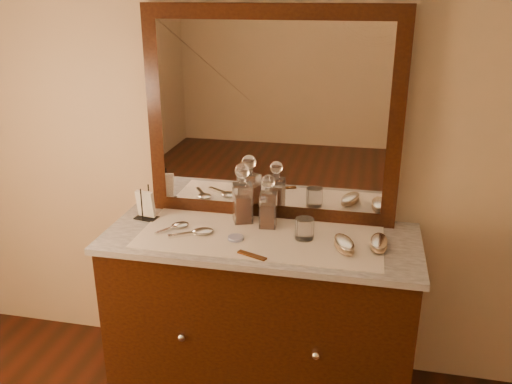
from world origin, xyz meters
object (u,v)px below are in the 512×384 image
pin_dish (236,238)px  mirror_frame (272,116)px  hand_mirror_inner (199,232)px  comb (252,255)px  hand_mirror_outer (177,226)px  brush_near (344,244)px  decanter_left (243,199)px  brush_far (379,243)px  dresser_cabinet (260,317)px  decanter_right (268,207)px  napkin_rack (146,206)px

pin_dish → mirror_frame: bearing=72.4°
hand_mirror_inner → mirror_frame: bearing=46.3°
comb → hand_mirror_outer: bearing=174.0°
brush_near → hand_mirror_outer: size_ratio=1.07×
decanter_left → hand_mirror_inner: (-0.16, -0.18, -0.10)m
pin_dish → hand_mirror_outer: hand_mirror_outer is taller
brush_near → brush_far: (0.15, 0.05, -0.00)m
brush_far → dresser_cabinet: bearing=177.7°
comb → decanter_right: (0.01, 0.31, 0.10)m
dresser_cabinet → decanter_left: size_ratio=4.80×
brush_far → hand_mirror_outer: (-0.93, 0.02, -0.02)m
napkin_rack → brush_far: (1.11, -0.10, -0.04)m
decanter_right → hand_mirror_outer: decanter_right is taller
pin_dish → brush_near: size_ratio=0.38×
napkin_rack → decanter_left: size_ratio=0.57×
brush_near → pin_dish: bearing=-179.8°
pin_dish → brush_far: size_ratio=0.43×
hand_mirror_outer → comb: bearing=-27.3°
comb → brush_far: brush_far is taller
brush_near → hand_mirror_inner: 0.66m
napkin_rack → hand_mirror_inner: 0.33m
hand_mirror_outer → brush_near: bearing=-4.7°
decanter_right → hand_mirror_outer: size_ratio=1.47×
pin_dish → napkin_rack: bearing=163.7°
comb → hand_mirror_outer: 0.46m
decanter_left → decanter_right: bearing=-14.8°
mirror_frame → hand_mirror_inner: mirror_frame is taller
decanter_right → hand_mirror_outer: 0.44m
brush_far → mirror_frame: bearing=153.2°
mirror_frame → pin_dish: 0.59m
mirror_frame → brush_near: 0.68m
dresser_cabinet → pin_dish: 0.47m
napkin_rack → decanter_left: decanter_left is taller
pin_dish → hand_mirror_inner: 0.18m
pin_dish → decanter_right: bearing=55.8°
comb → hand_mirror_inner: (-0.29, 0.17, 0.00)m
pin_dish → comb: (0.11, -0.14, -0.00)m
pin_dish → napkin_rack: (-0.49, 0.14, 0.06)m
brush_near → mirror_frame: bearing=140.7°
decanter_left → brush_far: (0.64, -0.16, -0.09)m
decanter_right → decanter_left: bearing=165.2°
decanter_left → brush_near: (0.50, -0.20, -0.09)m
decanter_right → hand_mirror_inner: bearing=-153.4°
hand_mirror_inner → brush_near: bearing=-1.6°
comb → decanter_right: size_ratio=0.53×
dresser_cabinet → hand_mirror_inner: (-0.28, -0.05, 0.45)m
napkin_rack → brush_near: 0.98m
mirror_frame → brush_far: 0.76m
comb → napkin_rack: bearing=175.5°
hand_mirror_outer → hand_mirror_inner: 0.13m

